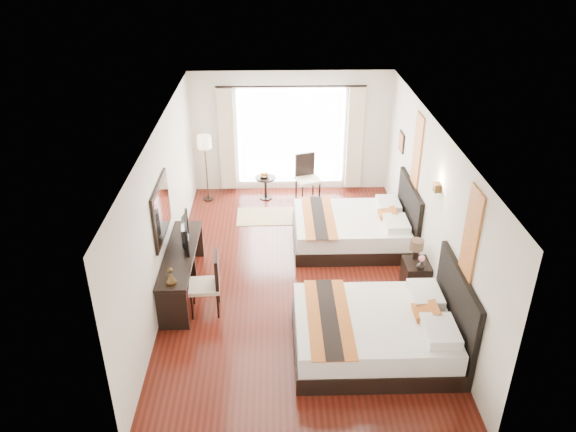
{
  "coord_description": "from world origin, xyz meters",
  "views": [
    {
      "loc": [
        -0.39,
        -8.39,
        5.7
      ],
      "look_at": [
        -0.16,
        0.31,
        1.07
      ],
      "focal_mm": 35.0,
      "sensor_mm": 36.0,
      "label": 1
    }
  ],
  "objects_px": {
    "bed_far": "(355,229)",
    "table_lamp": "(417,246)",
    "side_table": "(266,188)",
    "vase": "(421,266)",
    "desk_chair": "(207,294)",
    "console_desk": "(182,271)",
    "bed_near": "(379,331)",
    "nightstand": "(416,275)",
    "fruit_bowl": "(264,176)",
    "window_chair": "(307,186)",
    "television": "(182,233)",
    "floor_lamp": "(205,146)"
  },
  "relations": [
    {
      "from": "console_desk",
      "to": "television",
      "type": "xyz_separation_m",
      "value": [
        0.02,
        0.23,
        0.62
      ]
    },
    {
      "from": "bed_far",
      "to": "desk_chair",
      "type": "height_order",
      "value": "bed_far"
    },
    {
      "from": "vase",
      "to": "console_desk",
      "type": "distance_m",
      "value": 4.04
    },
    {
      "from": "console_desk",
      "to": "desk_chair",
      "type": "relative_size",
      "value": 2.1
    },
    {
      "from": "vase",
      "to": "bed_far",
      "type": "bearing_deg",
      "value": 116.61
    },
    {
      "from": "table_lamp",
      "to": "console_desk",
      "type": "xyz_separation_m",
      "value": [
        -4.01,
        -0.09,
        -0.37
      ]
    },
    {
      "from": "window_chair",
      "to": "floor_lamp",
      "type": "bearing_deg",
      "value": -108.58
    },
    {
      "from": "bed_far",
      "to": "vase",
      "type": "relative_size",
      "value": 15.3
    },
    {
      "from": "table_lamp",
      "to": "floor_lamp",
      "type": "height_order",
      "value": "floor_lamp"
    },
    {
      "from": "table_lamp",
      "to": "side_table",
      "type": "height_order",
      "value": "table_lamp"
    },
    {
      "from": "console_desk",
      "to": "fruit_bowl",
      "type": "xyz_separation_m",
      "value": [
        1.37,
        3.53,
        0.18
      ]
    },
    {
      "from": "television",
      "to": "fruit_bowl",
      "type": "relative_size",
      "value": 3.71
    },
    {
      "from": "console_desk",
      "to": "floor_lamp",
      "type": "bearing_deg",
      "value": 88.62
    },
    {
      "from": "console_desk",
      "to": "side_table",
      "type": "height_order",
      "value": "console_desk"
    },
    {
      "from": "floor_lamp",
      "to": "fruit_bowl",
      "type": "xyz_separation_m",
      "value": [
        1.29,
        0.02,
        -0.74
      ]
    },
    {
      "from": "nightstand",
      "to": "fruit_bowl",
      "type": "height_order",
      "value": "fruit_bowl"
    },
    {
      "from": "console_desk",
      "to": "desk_chair",
      "type": "height_order",
      "value": "desk_chair"
    },
    {
      "from": "desk_chair",
      "to": "bed_far",
      "type": "bearing_deg",
      "value": -145.99
    },
    {
      "from": "console_desk",
      "to": "window_chair",
      "type": "distance_m",
      "value": 4.2
    },
    {
      "from": "side_table",
      "to": "window_chair",
      "type": "relative_size",
      "value": 0.5
    },
    {
      "from": "nightstand",
      "to": "fruit_bowl",
      "type": "xyz_separation_m",
      "value": [
        -2.65,
        3.59,
        0.3
      ]
    },
    {
      "from": "desk_chair",
      "to": "side_table",
      "type": "distance_m",
      "value": 4.26
    },
    {
      "from": "bed_near",
      "to": "console_desk",
      "type": "relative_size",
      "value": 1.08
    },
    {
      "from": "bed_far",
      "to": "desk_chair",
      "type": "distance_m",
      "value": 3.41
    },
    {
      "from": "table_lamp",
      "to": "floor_lamp",
      "type": "bearing_deg",
      "value": 138.88
    },
    {
      "from": "vase",
      "to": "desk_chair",
      "type": "distance_m",
      "value": 3.58
    },
    {
      "from": "bed_near",
      "to": "console_desk",
      "type": "height_order",
      "value": "bed_near"
    },
    {
      "from": "bed_near",
      "to": "nightstand",
      "type": "xyz_separation_m",
      "value": [
        0.91,
        1.58,
        -0.09
      ]
    },
    {
      "from": "bed_near",
      "to": "television",
      "type": "height_order",
      "value": "bed_near"
    },
    {
      "from": "console_desk",
      "to": "fruit_bowl",
      "type": "relative_size",
      "value": 9.66
    },
    {
      "from": "vase",
      "to": "side_table",
      "type": "relative_size",
      "value": 0.28
    },
    {
      "from": "bed_far",
      "to": "nightstand",
      "type": "xyz_separation_m",
      "value": [
        0.85,
        -1.53,
        -0.08
      ]
    },
    {
      "from": "fruit_bowl",
      "to": "console_desk",
      "type": "bearing_deg",
      "value": -111.23
    },
    {
      "from": "table_lamp",
      "to": "television",
      "type": "height_order",
      "value": "television"
    },
    {
      "from": "bed_far",
      "to": "table_lamp",
      "type": "distance_m",
      "value": 1.69
    },
    {
      "from": "table_lamp",
      "to": "vase",
      "type": "height_order",
      "value": "table_lamp"
    },
    {
      "from": "nightstand",
      "to": "console_desk",
      "type": "bearing_deg",
      "value": 179.25
    },
    {
      "from": "table_lamp",
      "to": "fruit_bowl",
      "type": "xyz_separation_m",
      "value": [
        -2.64,
        3.45,
        -0.2
      ]
    },
    {
      "from": "floor_lamp",
      "to": "fruit_bowl",
      "type": "distance_m",
      "value": 1.48
    },
    {
      "from": "fruit_bowl",
      "to": "bed_near",
      "type": "bearing_deg",
      "value": -71.39
    },
    {
      "from": "table_lamp",
      "to": "side_table",
      "type": "distance_m",
      "value": 4.37
    },
    {
      "from": "table_lamp",
      "to": "fruit_bowl",
      "type": "relative_size",
      "value": 1.62
    },
    {
      "from": "floor_lamp",
      "to": "desk_chair",
      "type": "bearing_deg",
      "value": -84.58
    },
    {
      "from": "bed_far",
      "to": "side_table",
      "type": "distance_m",
      "value": 2.72
    },
    {
      "from": "console_desk",
      "to": "bed_far",
      "type": "bearing_deg",
      "value": 25.05
    },
    {
      "from": "bed_near",
      "to": "nightstand",
      "type": "height_order",
      "value": "bed_near"
    },
    {
      "from": "vase",
      "to": "floor_lamp",
      "type": "distance_m",
      "value": 5.5
    },
    {
      "from": "console_desk",
      "to": "television",
      "type": "distance_m",
      "value": 0.66
    },
    {
      "from": "bed_near",
      "to": "vase",
      "type": "xyz_separation_m",
      "value": [
        0.92,
        1.39,
        0.23
      ]
    },
    {
      "from": "nightstand",
      "to": "window_chair",
      "type": "distance_m",
      "value": 3.91
    }
  ]
}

